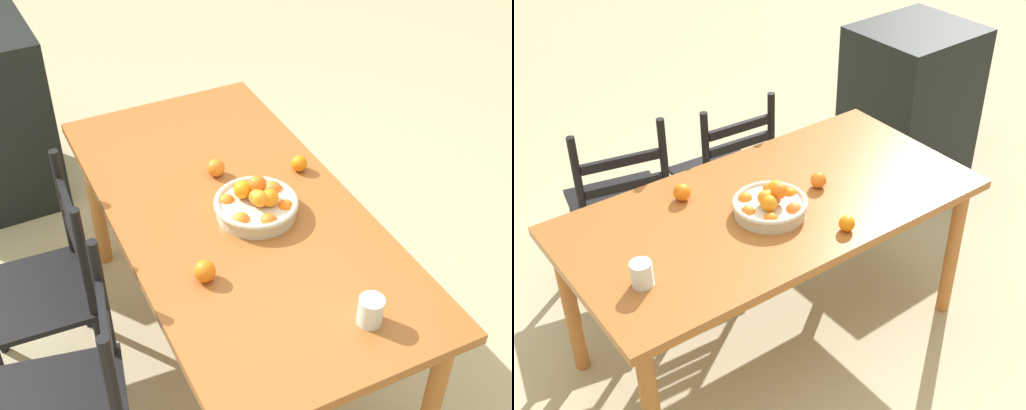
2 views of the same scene
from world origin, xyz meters
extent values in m
plane|color=#B6AB88|center=(0.00, 0.00, 0.00)|extent=(12.00, 12.00, 0.00)
cube|color=#9E5A29|center=(0.00, 0.00, 0.73)|extent=(1.72, 0.85, 0.04)
cylinder|color=#AD6731|center=(-0.78, -0.35, 0.36)|extent=(0.06, 0.06, 0.71)
cylinder|color=#AD6731|center=(0.78, -0.35, 0.36)|extent=(0.06, 0.06, 0.71)
cylinder|color=#AD6731|center=(0.78, 0.35, 0.36)|extent=(0.06, 0.06, 0.71)
cylinder|color=black|center=(-0.18, 0.55, 0.22)|extent=(0.04, 0.04, 0.44)
cylinder|color=black|center=(-0.18, 0.55, 0.71)|extent=(0.04, 0.04, 0.49)
cylinder|color=black|center=(-0.56, 0.63, 0.71)|extent=(0.04, 0.04, 0.49)
cube|color=black|center=(-0.37, 0.59, 0.67)|extent=(0.35, 0.09, 0.04)
cube|color=black|center=(-0.37, 0.59, 0.79)|extent=(0.35, 0.09, 0.04)
cube|color=black|center=(0.23, 0.73, 0.43)|extent=(0.44, 0.44, 0.03)
cylinder|color=black|center=(0.05, 0.92, 0.21)|extent=(0.04, 0.04, 0.42)
cylinder|color=black|center=(0.40, 0.54, 0.21)|extent=(0.04, 0.04, 0.42)
cylinder|color=black|center=(0.04, 0.56, 0.21)|extent=(0.04, 0.04, 0.42)
cylinder|color=black|center=(0.40, 0.54, 0.68)|extent=(0.04, 0.04, 0.48)
cylinder|color=black|center=(0.04, 0.56, 0.68)|extent=(0.04, 0.04, 0.48)
cube|color=black|center=(0.22, 0.55, 0.62)|extent=(0.33, 0.04, 0.04)
cube|color=black|center=(0.22, 0.55, 0.70)|extent=(0.33, 0.04, 0.04)
cube|color=black|center=(0.22, 0.55, 0.79)|extent=(0.33, 0.04, 0.04)
cylinder|color=beige|center=(-0.05, -0.06, 0.77)|extent=(0.29, 0.29, 0.05)
torus|color=beige|center=(-0.05, -0.06, 0.80)|extent=(0.30, 0.30, 0.02)
sphere|color=orange|center=(0.06, -0.05, 0.79)|extent=(0.06, 0.06, 0.06)
sphere|color=orange|center=(0.01, 0.03, 0.79)|extent=(0.06, 0.06, 0.06)
sphere|color=orange|center=(-0.11, 0.03, 0.79)|extent=(0.06, 0.06, 0.06)
sphere|color=orange|center=(-0.15, -0.05, 0.79)|extent=(0.06, 0.06, 0.06)
sphere|color=orange|center=(-0.11, -0.14, 0.79)|extent=(0.06, 0.06, 0.06)
sphere|color=orange|center=(0.00, -0.15, 0.79)|extent=(0.07, 0.07, 0.07)
sphere|color=orange|center=(-0.02, -0.08, 0.85)|extent=(0.06, 0.06, 0.06)
sphere|color=orange|center=(0.00, -0.03, 0.83)|extent=(0.07, 0.07, 0.07)
sphere|color=orange|center=(-0.06, -0.06, 0.83)|extent=(0.06, 0.06, 0.06)
sphere|color=orange|center=(-0.07, -0.06, 0.84)|extent=(0.06, 0.06, 0.06)
sphere|color=orange|center=(-0.08, -0.09, 0.83)|extent=(0.06, 0.06, 0.06)
sphere|color=orange|center=(-0.28, 0.24, 0.78)|extent=(0.07, 0.07, 0.07)
sphere|color=orange|center=(0.12, -0.32, 0.78)|extent=(0.06, 0.06, 0.06)
sphere|color=orange|center=(0.23, -0.02, 0.78)|extent=(0.07, 0.07, 0.07)
cylinder|color=silver|center=(-0.66, -0.14, 0.80)|extent=(0.08, 0.08, 0.09)
camera|label=1|loc=(-1.81, 0.80, 2.34)|focal=49.43mm
camera|label=2|loc=(-1.40, -1.88, 2.34)|focal=48.80mm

